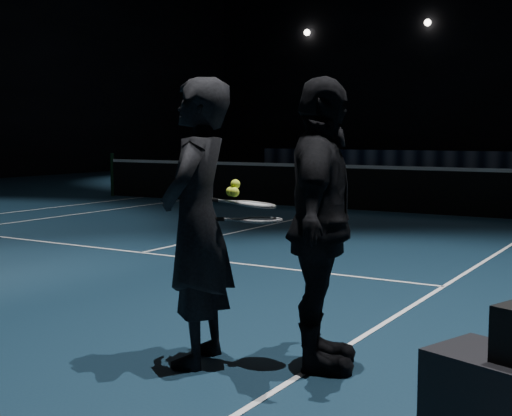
{
  "coord_description": "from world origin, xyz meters",
  "views": [
    {
      "loc": [
        6.24,
        -13.68,
        1.6
      ],
      "look_at": [
        3.75,
        -9.59,
        1.1
      ],
      "focal_mm": 50.0,
      "sensor_mm": 36.0,
      "label": 1
    }
  ],
  "objects": [
    {
      "name": "floor",
      "position": [
        0.0,
        0.0,
        0.0
      ],
      "size": [
        36.0,
        36.0,
        0.0
      ],
      "primitive_type": "plane",
      "color": "#0D2030",
      "rests_on": "ground"
    },
    {
      "name": "tennis_balls",
      "position": [
        3.6,
        -9.64,
        1.22
      ],
      "size": [
        0.12,
        0.1,
        0.12
      ],
      "primitive_type": null,
      "color": "#D0E22F",
      "rests_on": "racket_upper"
    },
    {
      "name": "racket_lower",
      "position": [
        3.78,
        -9.56,
        1.01
      ],
      "size": [
        0.71,
        0.47,
        0.03
      ],
      "primitive_type": null,
      "rotation": [
        0.0,
        0.0,
        0.4
      ],
      "color": "black",
      "rests_on": "player_a"
    },
    {
      "name": "net_tape",
      "position": [
        0.0,
        0.0,
        0.92
      ],
      "size": [
        12.8,
        0.03,
        0.07
      ],
      "primitive_type": "cube",
      "color": "white",
      "rests_on": "net_mesh"
    },
    {
      "name": "net_post_left",
      "position": [
        -6.4,
        0.0,
        0.55
      ],
      "size": [
        0.1,
        0.1,
        1.1
      ],
      "primitive_type": "cylinder",
      "color": "black",
      "rests_on": "floor"
    },
    {
      "name": "racket_upper",
      "position": [
        3.72,
        -9.55,
        1.12
      ],
      "size": [
        0.71,
        0.5,
        0.1
      ],
      "primitive_type": null,
      "rotation": [
        0.0,
        0.1,
        0.47
      ],
      "color": "black",
      "rests_on": "player_b"
    },
    {
      "name": "player_b",
      "position": [
        4.15,
        -9.41,
        0.99
      ],
      "size": [
        0.87,
        1.25,
        1.98
      ],
      "primitive_type": "imported",
      "rotation": [
        0.0,
        0.0,
        1.94
      ],
      "color": "black",
      "rests_on": "floor"
    },
    {
      "name": "court_lines",
      "position": [
        0.0,
        0.0,
        0.0
      ],
      "size": [
        10.98,
        23.78,
        0.01
      ],
      "primitive_type": null,
      "color": "white",
      "rests_on": "floor"
    },
    {
      "name": "sponsor_backdrop",
      "position": [
        0.0,
        15.5,
        0.45
      ],
      "size": [
        22.0,
        0.15,
        0.9
      ],
      "primitive_type": "cube",
      "color": "black",
      "rests_on": "floor"
    },
    {
      "name": "net_mesh",
      "position": [
        0.0,
        0.0,
        0.45
      ],
      "size": [
        12.8,
        0.02,
        0.86
      ],
      "primitive_type": "cube",
      "color": "black",
      "rests_on": "floor"
    },
    {
      "name": "player_a",
      "position": [
        3.36,
        -9.74,
        0.99
      ],
      "size": [
        0.66,
        0.83,
        1.98
      ],
      "primitive_type": "imported",
      "rotation": [
        0.0,
        0.0,
        -1.28
      ],
      "color": "black",
      "rests_on": "floor"
    }
  ]
}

